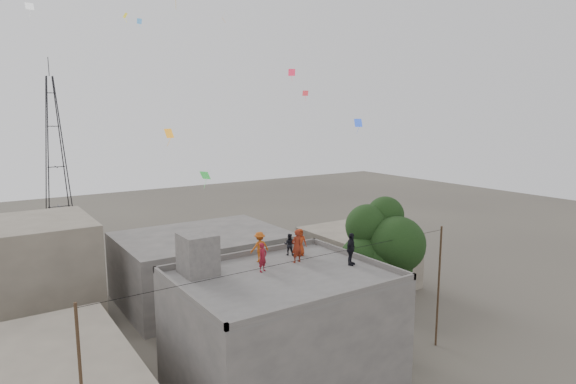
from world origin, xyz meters
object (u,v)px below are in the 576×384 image
Objects in this scene: tree at (383,250)px; person_dark_adult at (351,249)px; stair_head_box at (198,254)px; transmission_tower at (56,158)px; person_red_adult at (297,246)px.

person_dark_adult is (-3.42, -1.12, 0.85)m from tree.
stair_head_box is 0.22× the size of tree.
transmission_tower is 11.79× the size of person_dark_adult.
tree is 0.45× the size of transmission_tower.
person_dark_adult is (7.14, -3.12, -0.15)m from stair_head_box.
stair_head_box is 37.46m from transmission_tower.
transmission_tower is 39.08m from person_red_adult.
tree reaches higher than person_red_adult.
stair_head_box is 1.18× the size of person_dark_adult.
stair_head_box is at bearing -19.42° from person_red_adult.
tree is at bearing -73.91° from transmission_tower.
tree reaches higher than person_dark_adult.
person_red_adult is at bearing -13.02° from stair_head_box.
stair_head_box reaches higher than person_dark_adult.
stair_head_box is 1.13× the size of person_red_adult.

